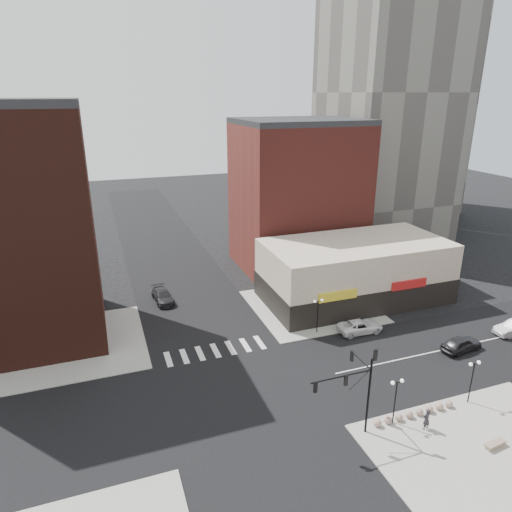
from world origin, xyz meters
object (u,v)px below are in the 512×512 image
street_lamp_ne (318,307)px  dark_sedan_north (163,296)px  street_lamp_se_b (473,371)px  white_suv (360,326)px  pedestrian (427,419)px  street_lamp_se_a (396,390)px  stone_bench (495,444)px  dark_sedan_east (461,344)px  traffic_signal (357,381)px

street_lamp_ne → dark_sedan_north: bearing=136.8°
street_lamp_se_b → street_lamp_ne: size_ratio=1.00×
white_suv → dark_sedan_north: 25.90m
dark_sedan_north → pedestrian: (16.55, -32.16, 0.30)m
dark_sedan_north → street_lamp_se_a: bearing=-69.6°
street_lamp_se_b → dark_sedan_north: bearing=126.4°
dark_sedan_north → street_lamp_se_b: bearing=-58.7°
stone_bench → dark_sedan_north: bearing=113.4°
street_lamp_ne → dark_sedan_east: size_ratio=0.86×
traffic_signal → dark_sedan_east: (17.67, 7.13, -4.14)m
traffic_signal → street_lamp_ne: 16.62m
white_suv → pedestrian: size_ratio=2.75×
street_lamp_se_a → pedestrian: size_ratio=2.15×
street_lamp_se_b → street_lamp_se_a: bearing=180.0°
pedestrian → street_lamp_ne: bearing=-96.9°
traffic_signal → pedestrian: bearing=-16.9°
street_lamp_se_a → dark_sedan_east: 15.90m
dark_sedan_east → dark_sedan_north: 36.71m
street_lamp_ne → dark_sedan_north: 21.42m
traffic_signal → white_suv: traffic_signal is taller
street_lamp_se_b → dark_sedan_east: 9.71m
traffic_signal → white_suv: (9.58, 14.33, -4.22)m
traffic_signal → dark_sedan_east: size_ratio=1.61×
traffic_signal → street_lamp_se_b: traffic_signal is taller
traffic_signal → stone_bench: (9.57, -5.30, -4.61)m
dark_sedan_north → stone_bench: bearing=-65.4°
street_lamp_ne → dark_sedan_north: size_ratio=0.76×
traffic_signal → street_lamp_se_a: (3.76, -0.17, -1.67)m
street_lamp_se_a → street_lamp_se_b: bearing=0.0°
street_lamp_ne → street_lamp_se_a: bearing=-93.6°
traffic_signal → white_suv: 17.75m
street_lamp_se_b → dark_sedan_north: 38.04m
white_suv → dark_sedan_east: bearing=-130.0°
traffic_signal → street_lamp_ne: bearing=73.3°
street_lamp_ne → white_suv: bearing=-17.3°
street_lamp_se_a → pedestrian: bearing=-37.9°
street_lamp_ne → pedestrian: street_lamp_ne is taller
dark_sedan_east → stone_bench: (-8.10, -12.44, -0.47)m
street_lamp_se_b → street_lamp_ne: same height
street_lamp_se_b → white_suv: (-2.18, 14.50, -2.55)m
street_lamp_se_a → traffic_signal: bearing=177.4°
street_lamp_se_b → white_suv: street_lamp_se_b is taller
street_lamp_ne → white_suv: street_lamp_ne is taller
white_suv → stone_bench: white_suv is taller
stone_bench → street_lamp_ne: bearing=96.6°
white_suv → dark_sedan_east: 10.83m
street_lamp_se_a → stone_bench: (5.81, -5.13, -2.94)m
street_lamp_se_b → dark_sedan_north: size_ratio=0.76×
dark_sedan_north → pedestrian: pedestrian is taller
street_lamp_se_a → white_suv: size_ratio=0.78×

